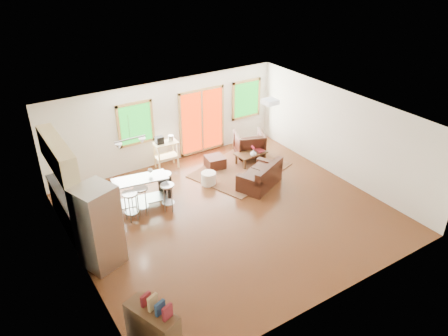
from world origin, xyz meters
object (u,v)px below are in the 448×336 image
ottoman (215,162)px  island (141,188)px  refrigerator (99,227)px  coffee_table (251,154)px  kitchen_cart (165,146)px  loveseat (261,177)px  rug (240,170)px  armchair (249,143)px

ottoman → island: island is taller
refrigerator → coffee_table: bearing=1.1°
refrigerator → island: refrigerator is taller
coffee_table → kitchen_cart: bearing=153.8°
loveseat → ottoman: (-0.51, 1.63, -0.10)m
refrigerator → kitchen_cart: (3.06, 3.20, -0.21)m
coffee_table → ottoman: (-1.07, 0.36, -0.15)m
loveseat → kitchen_cart: (-1.78, 2.41, 0.45)m
loveseat → refrigerator: size_ratio=0.82×
island → rug: bearing=4.9°
refrigerator → kitchen_cart: size_ratio=1.76×
loveseat → rug: bearing=63.5°
ottoman → coffee_table: bearing=-18.8°
ottoman → kitchen_cart: kitchen_cart is taller
ottoman → island: (-2.75, -0.86, 0.42)m
loveseat → kitchen_cart: bearing=101.7°
armchair → island: bearing=33.9°
coffee_table → island: island is taller
rug → coffee_table: coffee_table is taller
refrigerator → island: (1.57, 1.56, -0.35)m
loveseat → ottoman: 1.71m
island → kitchen_cart: kitchen_cart is taller
rug → refrigerator: refrigerator is taller
loveseat → coffee_table: loveseat is taller
ottoman → kitchen_cart: 1.59m
armchair → coffee_table: bearing=79.9°
rug → island: size_ratio=1.83×
kitchen_cart → rug: bearing=-37.0°
refrigerator → island: bearing=25.0°
loveseat → refrigerator: refrigerator is taller
coffee_table → kitchen_cart: size_ratio=0.91×
rug → ottoman: (-0.54, 0.58, 0.17)m
loveseat → island: bearing=142.0°
loveseat → refrigerator: 4.95m
armchair → ottoman: size_ratio=1.66×
coffee_table → island: 3.86m
coffee_table → armchair: 0.55m
refrigerator → kitchen_cart: refrigerator is taller
island → refrigerator: bearing=-135.2°
coffee_table → refrigerator: bearing=-159.2°
refrigerator → kitchen_cart: bearing=26.5°
rug → island: bearing=-175.1°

